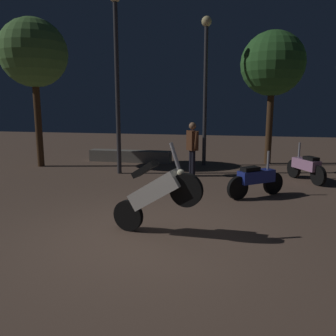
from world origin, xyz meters
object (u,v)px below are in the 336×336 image
(motorcycle_white_foreground, at_px, (155,193))
(streetlamp_near, at_px, (206,74))
(motorcycle_blue_parked_right, at_px, (256,179))
(motorcycle_pink_parked_left, at_px, (306,167))
(person_rider_beside, at_px, (192,144))
(streetlamp_far, at_px, (117,63))

(motorcycle_white_foreground, xyz_separation_m, streetlamp_near, (0.08, 7.09, 2.57))
(streetlamp_near, bearing_deg, motorcycle_blue_parked_right, -67.76)
(motorcycle_pink_parked_left, bearing_deg, streetlamp_near, 29.22)
(motorcycle_blue_parked_right, distance_m, person_rider_beside, 2.90)
(motorcycle_pink_parked_left, distance_m, streetlamp_near, 4.79)
(motorcycle_white_foreground, xyz_separation_m, streetlamp_far, (-2.47, 4.97, 2.77))
(streetlamp_near, relative_size, streetlamp_far, 0.94)
(motorcycle_blue_parked_right, xyz_separation_m, person_rider_beside, (-1.87, 2.14, 0.57))
(motorcycle_white_foreground, distance_m, motorcycle_pink_parked_left, 5.98)
(motorcycle_white_foreground, relative_size, streetlamp_near, 0.31)
(streetlamp_near, distance_m, streetlamp_far, 3.32)
(motorcycle_blue_parked_right, relative_size, streetlamp_far, 0.24)
(motorcycle_blue_parked_right, bearing_deg, motorcycle_white_foreground, -159.76)
(streetlamp_near, bearing_deg, streetlamp_far, -140.38)
(motorcycle_white_foreground, xyz_separation_m, person_rider_beside, (-0.08, 5.06, 0.26))
(motorcycle_white_foreground, bearing_deg, person_rider_beside, 103.27)
(motorcycle_white_foreground, relative_size, streetlamp_far, 0.29)
(motorcycle_pink_parked_left, relative_size, streetlamp_near, 0.29)
(motorcycle_pink_parked_left, bearing_deg, streetlamp_far, 62.60)
(motorcycle_blue_parked_right, height_order, person_rider_beside, person_rider_beside)
(motorcycle_white_foreground, distance_m, streetlamp_near, 7.54)
(streetlamp_near, xyz_separation_m, streetlamp_far, (-2.55, -2.11, 0.20))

